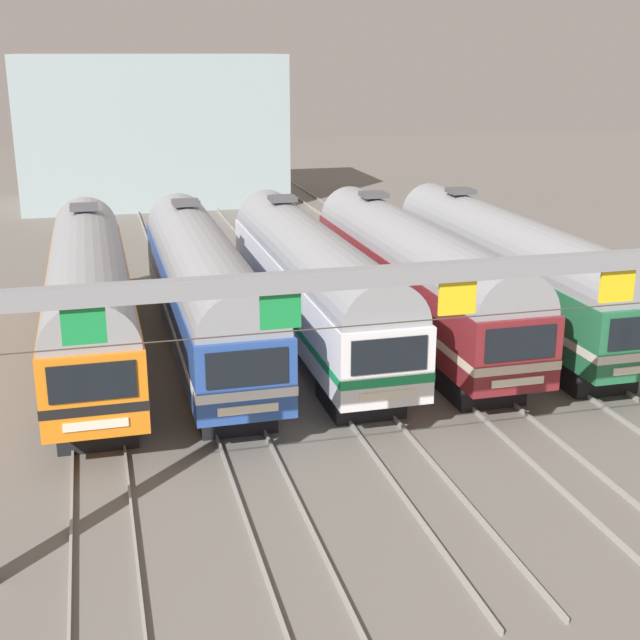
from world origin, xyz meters
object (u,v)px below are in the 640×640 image
object	(u,v)px
commuter_train_orange	(89,293)
commuter_train_maroon	(413,272)
catenary_gantry	(456,314)
commuter_train_white	(312,279)
commuter_train_blue	(204,286)
commuter_train_green	(508,265)

from	to	relation	value
commuter_train_orange	commuter_train_maroon	size ratio (longest dim) A/B	1.00
catenary_gantry	commuter_train_white	bearing A→B (deg)	90.00
commuter_train_orange	commuter_train_blue	size ratio (longest dim) A/B	1.00
commuter_train_orange	commuter_train_white	distance (m)	8.20
commuter_train_maroon	catenary_gantry	size ratio (longest dim) A/B	0.83
commuter_train_blue	commuter_train_green	distance (m)	12.30
commuter_train_white	commuter_train_orange	bearing A→B (deg)	180.00
commuter_train_green	commuter_train_maroon	bearing A→B (deg)	180.00
commuter_train_green	commuter_train_orange	bearing A→B (deg)	180.00
commuter_train_blue	commuter_train_green	bearing A→B (deg)	0.00
commuter_train_orange	catenary_gantry	bearing A→B (deg)	-58.71
commuter_train_blue	commuter_train_maroon	world-z (taller)	same
commuter_train_blue	commuter_train_orange	bearing A→B (deg)	180.00
commuter_train_blue	commuter_train_green	size ratio (longest dim) A/B	1.00
commuter_train_blue	commuter_train_white	xyz separation A→B (m)	(4.10, 0.00, 0.00)
commuter_train_orange	commuter_train_white	xyz separation A→B (m)	(8.20, 0.00, 0.00)
commuter_train_white	commuter_train_maroon	size ratio (longest dim) A/B	1.00
commuter_train_blue	commuter_train_white	bearing A→B (deg)	0.00
commuter_train_blue	catenary_gantry	size ratio (longest dim) A/B	0.83
commuter_train_blue	commuter_train_white	size ratio (longest dim) A/B	1.00
commuter_train_orange	catenary_gantry	world-z (taller)	catenary_gantry
commuter_train_green	catenary_gantry	xyz separation A→B (m)	(-8.20, -13.50, 2.56)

